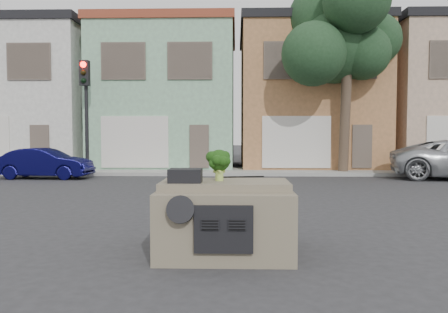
{
  "coord_description": "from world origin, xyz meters",
  "views": [
    {
      "loc": [
        0.16,
        -9.73,
        1.84
      ],
      "look_at": [
        -0.12,
        0.5,
        1.3
      ],
      "focal_mm": 35.0,
      "sensor_mm": 36.0,
      "label": 1
    }
  ],
  "objects": [
    {
      "name": "instrument_hump",
      "position": [
        -0.58,
        -3.35,
        1.22
      ],
      "size": [
        0.48,
        0.38,
        0.2
      ],
      "primitive_type": "cube",
      "color": "black",
      "rests_on": "car_dashboard"
    },
    {
      "name": "townhouse_tan",
      "position": [
        4.0,
        14.5,
        3.77
      ],
      "size": [
        7.2,
        8.2,
        7.55
      ],
      "primitive_type": "cube",
      "color": "#A77246",
      "rests_on": "ground"
    },
    {
      "name": "car_dashboard",
      "position": [
        0.0,
        -3.0,
        0.56
      ],
      "size": [
        2.0,
        1.8,
        1.12
      ],
      "primitive_type": "cube",
      "color": "#726853",
      "rests_on": "ground"
    },
    {
      "name": "wiper_arm",
      "position": [
        0.28,
        -2.62,
        1.13
      ],
      "size": [
        0.69,
        0.15,
        0.02
      ],
      "primitive_type": "cube",
      "rotation": [
        0.0,
        0.0,
        0.17
      ],
      "color": "black",
      "rests_on": "car_dashboard"
    },
    {
      "name": "traffic_signal",
      "position": [
        -6.5,
        9.5,
        2.55
      ],
      "size": [
        0.4,
        0.4,
        5.1
      ],
      "primitive_type": "cube",
      "color": "black",
      "rests_on": "ground"
    },
    {
      "name": "ground_plane",
      "position": [
        0.0,
        0.0,
        0.0
      ],
      "size": [
        120.0,
        120.0,
        0.0
      ],
      "primitive_type": "plane",
      "color": "#303033",
      "rests_on": "ground"
    },
    {
      "name": "townhouse_white",
      "position": [
        -11.0,
        14.5,
        3.77
      ],
      "size": [
        7.2,
        8.2,
        7.55
      ],
      "primitive_type": "cube",
      "color": "silver",
      "rests_on": "ground"
    },
    {
      "name": "navy_sedan",
      "position": [
        -7.65,
        7.86,
        0.0
      ],
      "size": [
        3.84,
        1.48,
        1.25
      ],
      "primitive_type": "imported",
      "rotation": [
        0.0,
        0.0,
        1.53
      ],
      "color": "#080738",
      "rests_on": "ground"
    },
    {
      "name": "sidewalk",
      "position": [
        0.0,
        10.5,
        0.07
      ],
      "size": [
        40.0,
        3.0,
        0.15
      ],
      "primitive_type": "cube",
      "color": "gray",
      "rests_on": "ground"
    },
    {
      "name": "broccoli",
      "position": [
        -0.09,
        -3.13,
        1.36
      ],
      "size": [
        0.55,
        0.55,
        0.49
      ],
      "primitive_type": "cube",
      "rotation": [
        0.0,
        0.0,
        2.58
      ],
      "color": "#15340C",
      "rests_on": "car_dashboard"
    },
    {
      "name": "tree_near",
      "position": [
        5.0,
        9.8,
        4.25
      ],
      "size": [
        4.4,
        4.0,
        8.5
      ],
      "primitive_type": "cube",
      "color": "#1E3C21",
      "rests_on": "ground"
    },
    {
      "name": "townhouse_beige",
      "position": [
        11.5,
        14.5,
        3.77
      ],
      "size": [
        7.2,
        8.2,
        7.55
      ],
      "primitive_type": "cube",
      "color": "tan",
      "rests_on": "ground"
    },
    {
      "name": "townhouse_mint",
      "position": [
        -3.5,
        14.5,
        3.77
      ],
      "size": [
        7.2,
        8.2,
        7.55
      ],
      "primitive_type": "cube",
      "color": "#84B38F",
      "rests_on": "ground"
    }
  ]
}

